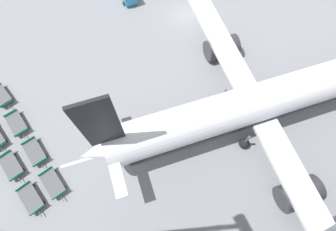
{
  "coord_description": "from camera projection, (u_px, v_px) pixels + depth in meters",
  "views": [
    {
      "loc": [
        24.91,
        -14.36,
        27.57
      ],
      "look_at": [
        14.2,
        -9.38,
        2.48
      ],
      "focal_mm": 28.0,
      "sensor_mm": 36.0,
      "label": 1
    }
  ],
  "objects": [
    {
      "name": "ground_plane",
      "position": [
        186.0,
        16.0,
        37.14
      ],
      "size": [
        500.0,
        500.0,
        0.0
      ],
      "primitive_type": "plane",
      "color": "gray"
    },
    {
      "name": "airplane",
      "position": [
        265.0,
        101.0,
        27.41
      ],
      "size": [
        35.25,
        39.41,
        12.8
      ],
      "color": "white",
      "rests_on": "ground_plane"
    },
    {
      "name": "baggage_dolly_row_near_col_c",
      "position": [
        11.0,
        166.0,
        27.46
      ],
      "size": [
        3.86,
        2.29,
        0.92
      ],
      "color": "#515459",
      "rests_on": "ground_plane"
    },
    {
      "name": "baggage_dolly_row_near_col_d",
      "position": [
        31.0,
        198.0,
        26.05
      ],
      "size": [
        3.86,
        2.3,
        0.92
      ],
      "color": "#515459",
      "rests_on": "ground_plane"
    },
    {
      "name": "baggage_dolly_row_mid_a_col_a",
      "position": [
        1.0,
        96.0,
        31.04
      ],
      "size": [
        3.85,
        2.36,
        0.92
      ],
      "color": "#515459",
      "rests_on": "ground_plane"
    },
    {
      "name": "baggage_dolly_row_mid_a_col_b",
      "position": [
        17.0,
        123.0,
        29.52
      ],
      "size": [
        3.86,
        2.17,
        0.92
      ],
      "color": "#515459",
      "rests_on": "ground_plane"
    },
    {
      "name": "baggage_dolly_row_mid_a_col_c",
      "position": [
        35.0,
        152.0,
        28.1
      ],
      "size": [
        3.86,
        2.17,
        0.92
      ],
      "color": "#515459",
      "rests_on": "ground_plane"
    },
    {
      "name": "baggage_dolly_row_mid_a_col_d",
      "position": [
        53.0,
        183.0,
        26.68
      ],
      "size": [
        3.86,
        2.23,
        0.92
      ],
      "color": "#515459",
      "rests_on": "ground_plane"
    },
    {
      "name": "stand_guidance_stripe",
      "position": [
        184.0,
        128.0,
        29.77
      ],
      "size": [
        3.5,
        28.07,
        0.01
      ],
      "color": "white",
      "rests_on": "ground_plane"
    }
  ]
}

